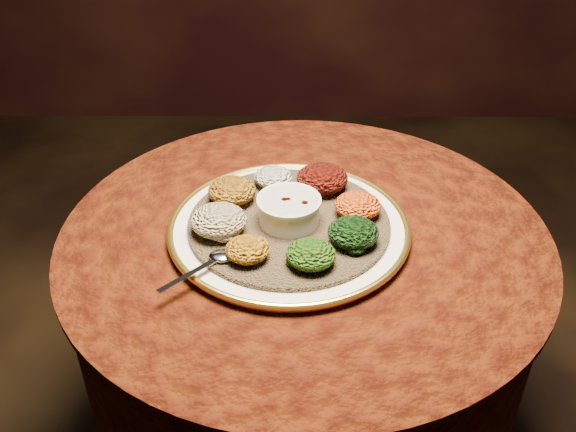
{
  "coord_description": "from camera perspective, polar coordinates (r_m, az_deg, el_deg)",
  "views": [
    {
      "loc": [
        -0.03,
        -1.02,
        1.48
      ],
      "look_at": [
        -0.03,
        0.01,
        0.76
      ],
      "focal_mm": 40.0,
      "sensor_mm": 36.0,
      "label": 1
    }
  ],
  "objects": [
    {
      "name": "portion_ayib",
      "position": [
        1.33,
        -1.34,
        3.47
      ],
      "size": [
        0.08,
        0.08,
        0.04
      ],
      "primitive_type": "ellipsoid",
      "color": "silver",
      "rests_on": "injera"
    },
    {
      "name": "portion_gomen",
      "position": [
        1.17,
        5.82,
        -1.46
      ],
      "size": [
        0.09,
        0.09,
        0.05
      ],
      "primitive_type": "ellipsoid",
      "color": "black",
      "rests_on": "injera"
    },
    {
      "name": "portion_kitfo",
      "position": [
        1.32,
        3.06,
        3.36
      ],
      "size": [
        0.11,
        0.1,
        0.05
      ],
      "primitive_type": "ellipsoid",
      "color": "black",
      "rests_on": "injera"
    },
    {
      "name": "portion_kik",
      "position": [
        1.14,
        -3.63,
        -2.99
      ],
      "size": [
        0.08,
        0.08,
        0.04
      ],
      "primitive_type": "ellipsoid",
      "color": "#B1750F",
      "rests_on": "injera"
    },
    {
      "name": "spoon",
      "position": [
        1.14,
        -6.29,
        -3.78
      ],
      "size": [
        0.13,
        0.12,
        0.01
      ],
      "rotation": [
        0.0,
        0.0,
        -2.37
      ],
      "color": "silver",
      "rests_on": "injera"
    },
    {
      "name": "portion_shiro",
      "position": [
        1.29,
        -5.0,
        2.25
      ],
      "size": [
        0.1,
        0.09,
        0.05
      ],
      "primitive_type": "ellipsoid",
      "color": "#9A6512",
      "rests_on": "injera"
    },
    {
      "name": "stew_bowl",
      "position": [
        1.22,
        0.08,
        0.67
      ],
      "size": [
        0.12,
        0.12,
        0.05
      ],
      "color": "silver",
      "rests_on": "injera"
    },
    {
      "name": "portion_mixveg",
      "position": [
        1.12,
        2.05,
        -3.42
      ],
      "size": [
        0.09,
        0.08,
        0.04
      ],
      "primitive_type": "ellipsoid",
      "color": "#A1340A",
      "rests_on": "injera"
    },
    {
      "name": "portion_tikil",
      "position": [
        1.25,
        6.21,
        0.92
      ],
      "size": [
        0.09,
        0.09,
        0.04
      ],
      "primitive_type": "ellipsoid",
      "color": "#C99510",
      "rests_on": "injera"
    },
    {
      "name": "table",
      "position": [
        1.37,
        1.37,
        -7.34
      ],
      "size": [
        0.96,
        0.96,
        0.73
      ],
      "color": "black",
      "rests_on": "ground"
    },
    {
      "name": "portion_timatim",
      "position": [
        1.2,
        -6.18,
        -0.39
      ],
      "size": [
        0.11,
        0.1,
        0.05
      ],
      "primitive_type": "ellipsoid",
      "color": "maroon",
      "rests_on": "injera"
    },
    {
      "name": "platter",
      "position": [
        1.24,
        0.08,
        -1.06
      ],
      "size": [
        0.58,
        0.58,
        0.02
      ],
      "rotation": [
        0.0,
        0.0,
        -0.35
      ],
      "color": "white",
      "rests_on": "table"
    },
    {
      "name": "injera",
      "position": [
        1.24,
        0.08,
        -0.65
      ],
      "size": [
        0.51,
        0.51,
        0.01
      ],
      "primitive_type": "cylinder",
      "rotation": [
        0.0,
        0.0,
        -0.42
      ],
      "color": "olive",
      "rests_on": "platter"
    }
  ]
}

